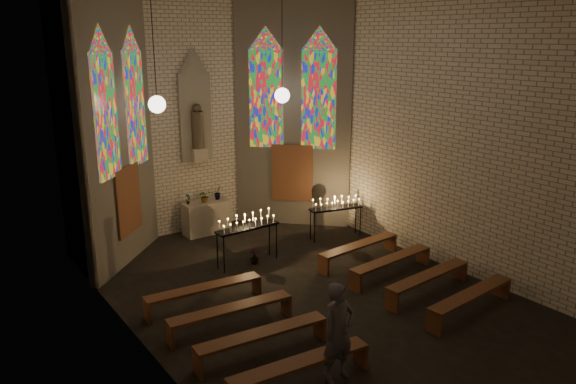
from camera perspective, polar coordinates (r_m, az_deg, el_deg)
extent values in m
plane|color=black|center=(13.22, 2.77, -10.73)|extent=(12.00, 12.00, 0.00)
cube|color=beige|center=(17.14, -9.53, 7.48)|extent=(8.00, 0.02, 7.00)
cube|color=beige|center=(10.17, -15.10, 1.64)|extent=(0.02, 12.00, 7.00)
cube|color=beige|center=(14.84, 15.33, 5.90)|extent=(0.02, 12.00, 7.00)
cube|color=beige|center=(14.98, -16.97, 5.87)|extent=(2.72, 2.72, 7.00)
cube|color=beige|center=(17.46, 0.52, 7.84)|extent=(2.72, 2.72, 7.00)
cube|color=#4C3F8C|center=(14.13, -18.01, 7.28)|extent=(0.78, 0.78, 3.00)
cube|color=#4C3F8C|center=(15.57, -15.25, 8.20)|extent=(0.78, 0.78, 3.00)
cube|color=#4C3F8C|center=(17.39, -2.24, 9.46)|extent=(0.78, 0.78, 3.00)
cube|color=#4C3F8C|center=(17.13, 3.14, 9.35)|extent=(0.78, 0.78, 3.00)
cube|color=brown|center=(15.30, -15.87, -0.79)|extent=(0.95, 0.95, 1.80)
cube|color=brown|center=(17.63, 0.41, 1.96)|extent=(0.95, 0.95, 1.80)
cube|color=gray|center=(17.07, -9.41, 7.45)|extent=(1.00, 0.12, 2.60)
cone|color=gray|center=(16.92, -9.66, 12.99)|extent=(1.00, 1.00, 0.80)
cube|color=beige|center=(17.13, -9.04, 3.76)|extent=(0.45, 0.30, 0.40)
cylinder|color=brown|center=(17.00, -9.15, 6.23)|extent=(0.36, 0.36, 1.10)
sphere|color=brown|center=(16.91, -9.25, 8.41)|extent=(0.26, 0.26, 0.26)
sphere|color=white|center=(14.57, -13.16, 8.66)|extent=(0.44, 0.44, 0.44)
cylinder|color=black|center=(14.48, -13.51, 14.16)|extent=(0.02, 0.02, 2.80)
sphere|color=white|center=(16.36, -0.60, 9.78)|extent=(0.44, 0.44, 0.44)
cylinder|color=black|center=(16.28, -0.61, 14.69)|extent=(0.02, 0.02, 2.80)
cube|color=beige|center=(17.33, -8.30, -2.58)|extent=(1.40, 0.60, 1.00)
imported|color=#4C723F|center=(16.97, -10.14, -0.69)|extent=(0.21, 0.17, 0.34)
imported|color=#4C723F|center=(17.09, -8.46, -0.40)|extent=(0.38, 0.34, 0.39)
imported|color=#4C723F|center=(17.34, -7.14, -0.04)|extent=(0.29, 0.26, 0.44)
imported|color=#4C723F|center=(15.01, -3.42, -6.56)|extent=(0.30, 0.30, 0.40)
cube|color=black|center=(14.75, -4.16, -3.63)|extent=(1.78, 0.49, 0.06)
cylinder|color=black|center=(14.39, -6.52, -6.39)|extent=(0.03, 0.03, 0.99)
cylinder|color=black|center=(15.23, -1.18, -5.02)|extent=(0.03, 0.03, 0.99)
cylinder|color=black|center=(14.66, -7.19, -6.00)|extent=(0.03, 0.03, 0.99)
cylinder|color=black|center=(15.48, -1.90, -4.68)|extent=(0.03, 0.03, 0.99)
cube|color=black|center=(16.69, 4.90, -1.65)|extent=(1.65, 0.75, 0.05)
cylinder|color=black|center=(16.40, 2.72, -3.66)|extent=(0.03, 0.03, 0.91)
cylinder|color=black|center=(17.05, 7.36, -3.02)|extent=(0.03, 0.03, 0.91)
cylinder|color=black|center=(16.66, 2.30, -3.35)|extent=(0.03, 0.03, 0.91)
cylinder|color=black|center=(17.30, 6.88, -2.73)|extent=(0.03, 0.03, 0.91)
cube|color=#5A3019|center=(12.73, -8.52, -9.58)|extent=(2.69, 0.60, 0.06)
cube|color=#5A3019|center=(12.48, -14.13, -11.68)|extent=(0.10, 0.38, 0.48)
cube|color=#5A3019|center=(13.31, -3.21, -9.41)|extent=(0.10, 0.38, 0.48)
cube|color=#5A3019|center=(15.13, 7.23, -5.35)|extent=(2.69, 0.60, 0.06)
cube|color=#5A3019|center=(14.36, 3.62, -7.47)|extent=(0.10, 0.38, 0.48)
cube|color=#5A3019|center=(16.14, 10.37, -5.04)|extent=(0.10, 0.38, 0.48)
cube|color=#5A3019|center=(11.77, -5.83, -11.69)|extent=(2.69, 0.60, 0.06)
cube|color=#5A3019|center=(11.49, -11.89, -14.06)|extent=(0.10, 0.38, 0.48)
cube|color=#5A3019|center=(12.40, -0.22, -11.34)|extent=(0.10, 0.38, 0.48)
cube|color=#5A3019|center=(14.33, 10.46, -6.72)|extent=(2.69, 0.60, 0.06)
cube|color=#5A3019|center=(13.52, 6.82, -9.07)|extent=(0.10, 0.38, 0.48)
cube|color=#5A3019|center=(15.38, 13.55, -6.28)|extent=(0.10, 0.38, 0.48)
cube|color=#5A3019|center=(10.86, -2.63, -14.12)|extent=(2.69, 0.60, 0.06)
cube|color=#5A3019|center=(10.54, -9.17, -16.85)|extent=(0.10, 0.38, 0.48)
cube|color=#5A3019|center=(11.55, 3.28, -13.54)|extent=(0.10, 0.38, 0.48)
cube|color=#5A3019|center=(13.60, 14.07, -8.21)|extent=(2.69, 0.60, 0.06)
cube|color=#5A3019|center=(12.75, 10.47, -10.83)|extent=(0.10, 0.38, 0.48)
cube|color=#5A3019|center=(14.69, 17.05, -7.62)|extent=(0.10, 0.38, 0.48)
cube|color=#5A3019|center=(10.01, 1.23, -16.92)|extent=(2.69, 0.60, 0.06)
cube|color=#5A3019|center=(10.77, 7.38, -16.00)|extent=(0.10, 0.38, 0.48)
cube|color=#5A3019|center=(12.93, 18.12, -9.82)|extent=(2.69, 0.60, 0.06)
cube|color=#5A3019|center=(12.04, 14.61, -12.76)|extent=(0.10, 0.38, 0.48)
cube|color=#5A3019|center=(14.06, 20.92, -9.05)|extent=(0.10, 0.38, 0.48)
imported|color=#575560|center=(10.04, 5.15, -14.03)|extent=(0.68, 0.47, 1.81)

